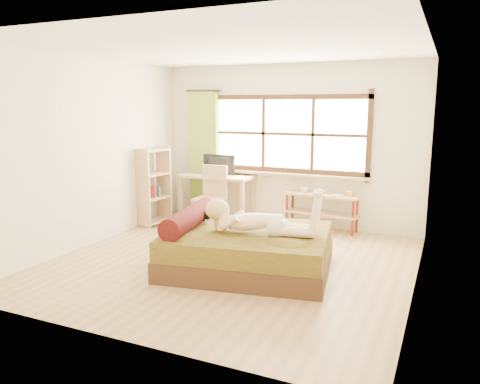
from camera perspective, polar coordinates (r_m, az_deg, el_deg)
The scene contains 18 objects.
floor at distance 6.19m, azimuth -1.09°, elevation -8.60°, with size 4.50×4.50×0.00m, color #9E754C.
ceiling at distance 5.88m, azimuth -1.19°, elevation 17.10°, with size 4.50×4.50×0.00m, color white.
wall_back at distance 7.96m, azimuth 5.85°, elevation 5.61°, with size 4.50×4.50×0.00m, color silver.
wall_front at distance 3.99m, azimuth -15.14°, elevation 0.36°, with size 4.50×4.50×0.00m, color silver.
wall_left at distance 7.14m, azimuth -17.74°, elevation 4.60°, with size 4.50×4.50×0.00m, color silver.
wall_right at distance 5.33m, azimuth 21.31°, elevation 2.50°, with size 4.50×4.50×0.00m, color silver.
window at distance 7.92m, azimuth 5.81°, elevation 6.74°, with size 2.80×0.16×1.46m.
curtain at distance 8.49m, azimuth -4.43°, elevation 4.59°, with size 0.55×0.10×2.20m, color olive.
bed at distance 5.88m, azimuth 0.54°, elevation -6.86°, with size 2.22×1.90×0.75m.
woman at distance 5.64m, azimuth 2.23°, elevation -2.14°, with size 1.39×0.40×0.59m, color beige, non-canonical shape.
kitten at distance 6.17m, azimuth -4.77°, elevation -2.74°, with size 0.30×0.12×0.24m, color black, non-canonical shape.
desk at distance 8.23m, azimuth -2.90°, elevation 1.34°, with size 1.32×0.61×0.82m.
monitor at distance 8.24m, azimuth -2.76°, elevation 3.34°, with size 0.60×0.08×0.35m, color black.
chair at distance 7.90m, azimuth -3.42°, elevation -0.08°, with size 0.46×0.46×1.03m.
pipe_shelf at distance 7.74m, azimuth 9.98°, elevation -1.40°, with size 1.24×0.41×0.69m.
cup at distance 7.78m, azimuth 7.81°, elevation 0.30°, with size 0.12×0.12×0.10m, color gray.
book at distance 7.66m, azimuth 11.38°, elevation -0.27°, with size 0.17×0.23×0.02m, color gray.
bookshelf at distance 8.13m, azimuth -10.51°, elevation 0.73°, with size 0.40×0.61×1.31m.
Camera 1 is at (2.51, -5.28, 2.03)m, focal length 35.00 mm.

